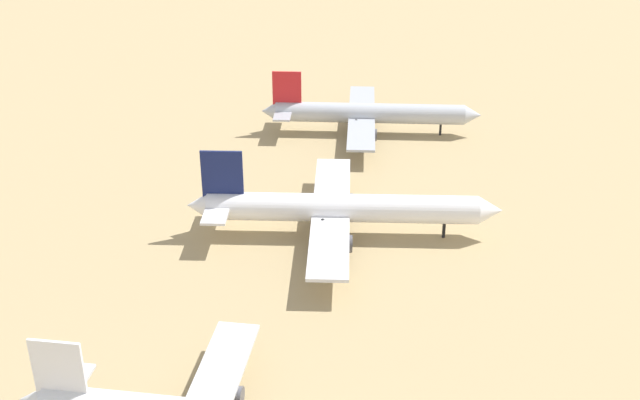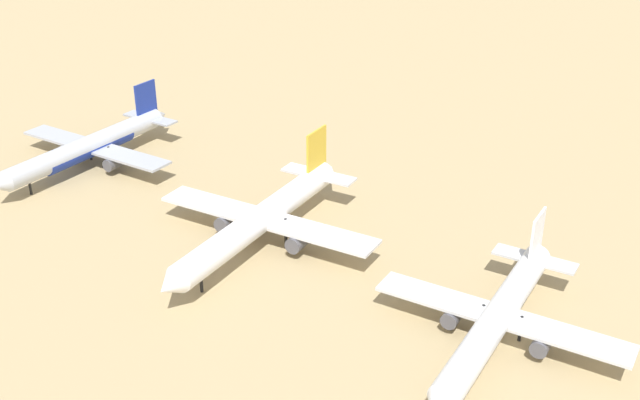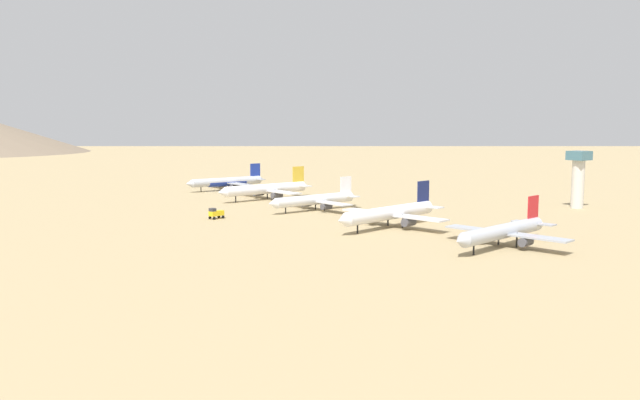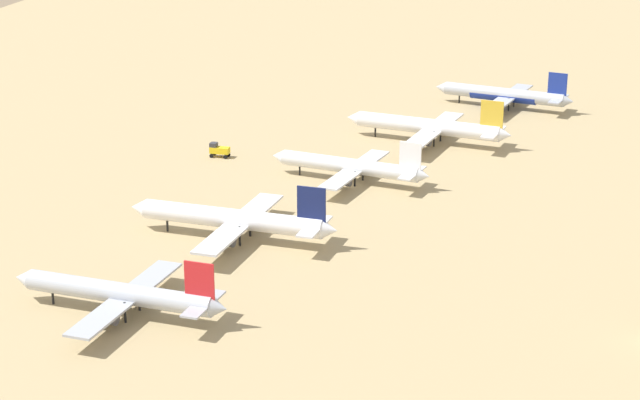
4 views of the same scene
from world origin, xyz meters
TOP-DOWN VIEW (x-y plane):
  - ground_plane at (0.00, 0.00)m, footprint 1800.00×1800.00m
  - parked_jet_0 at (-5.56, -91.18)m, footprint 44.51×36.15m
  - parked_jet_1 at (-1.08, -44.05)m, footprint 48.10×39.18m
  - parked_jet_2 at (1.57, -2.39)m, footprint 42.46×34.55m
  - parked_jet_3 at (4.94, 44.95)m, footprint 47.72×39.08m
  - parked_jet_4 at (1.87, 87.06)m, footprint 43.52×35.60m
  - service_truck at (42.50, -4.03)m, footprint 5.60×3.80m

SIDE VIEW (x-z plane):
  - ground_plane at x=0.00m, z-range 0.00..0.00m
  - service_truck at x=42.50m, z-range 0.13..4.03m
  - parked_jet_2 at x=1.57m, z-range -2.00..10.24m
  - parked_jet_4 at x=1.87m, z-range -2.06..10.54m
  - parked_jet_0 at x=-5.56m, z-range -2.15..10.69m
  - parked_jet_3 at x=4.94m, z-range -2.26..11.57m
  - parked_jet_1 at x=-1.08m, z-range -2.26..11.60m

